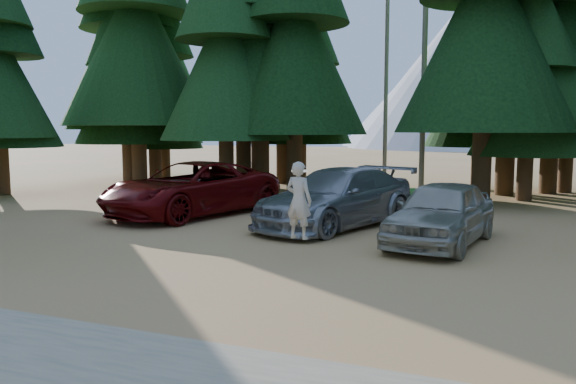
# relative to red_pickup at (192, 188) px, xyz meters

# --- Properties ---
(ground) EXTENTS (160.00, 160.00, 0.00)m
(ground) POSITION_rel_red_pickup_xyz_m (5.21, -4.90, -0.88)
(ground) COLOR #AD8A49
(ground) RESTS_ON ground
(forest_belt_north) EXTENTS (36.00, 7.00, 22.00)m
(forest_belt_north) POSITION_rel_red_pickup_xyz_m (5.21, 10.10, -0.88)
(forest_belt_north) COLOR black
(forest_belt_north) RESTS_ON ground
(snag_front) EXTENTS (0.24, 0.24, 12.00)m
(snag_front) POSITION_rel_red_pickup_xyz_m (6.01, 9.60, 5.12)
(snag_front) COLOR #696554
(snag_front) RESTS_ON ground
(snag_back) EXTENTS (0.20, 0.20, 10.00)m
(snag_back) POSITION_rel_red_pickup_xyz_m (4.01, 11.10, 4.12)
(snag_back) COLOR #696554
(snag_back) RESTS_ON ground
(mountain_peak) EXTENTS (48.00, 50.00, 28.00)m
(mountain_peak) POSITION_rel_red_pickup_xyz_m (2.62, 83.34, 11.82)
(mountain_peak) COLOR #96999E
(mountain_peak) RESTS_ON ground
(red_pickup) EXTENTS (4.51, 6.90, 1.77)m
(red_pickup) POSITION_rel_red_pickup_xyz_m (0.00, 0.00, 0.00)
(red_pickup) COLOR #600809
(red_pickup) RESTS_ON ground
(silver_minivan_center) EXTENTS (4.20, 6.30, 1.70)m
(silver_minivan_center) POSITION_rel_red_pickup_xyz_m (5.10, -0.35, -0.04)
(silver_minivan_center) COLOR #95979C
(silver_minivan_center) RESTS_ON ground
(silver_minivan_right) EXTENTS (2.58, 4.88, 1.58)m
(silver_minivan_right) POSITION_rel_red_pickup_xyz_m (8.25, -1.87, -0.09)
(silver_minivan_right) COLOR #AAA697
(silver_minivan_right) RESTS_ON ground
(frisbee_player) EXTENTS (0.68, 0.51, 1.69)m
(frisbee_player) POSITION_rel_red_pickup_xyz_m (5.55, -4.65, 0.41)
(frisbee_player) COLOR beige
(frisbee_player) RESTS_ON ground
(log_left) EXTENTS (3.85, 1.16, 0.28)m
(log_left) POSITION_rel_red_pickup_xyz_m (4.81, 4.07, -0.74)
(log_left) COLOR #696554
(log_left) RESTS_ON ground
(log_mid) EXTENTS (3.11, 0.96, 0.26)m
(log_mid) POSITION_rel_red_pickup_xyz_m (6.48, 5.29, -0.75)
(log_mid) COLOR #696554
(log_mid) RESTS_ON ground
(log_right) EXTENTS (4.14, 2.52, 0.29)m
(log_right) POSITION_rel_red_pickup_xyz_m (6.53, 4.31, -0.74)
(log_right) COLOR #696554
(log_right) RESTS_ON ground
(shrub_far_left) EXTENTS (0.87, 0.87, 0.48)m
(shrub_far_left) POSITION_rel_red_pickup_xyz_m (-1.54, 2.85, -0.64)
(shrub_far_left) COLOR #2B6D20
(shrub_far_left) RESTS_ON ground
(shrub_left) EXTENTS (0.93, 0.93, 0.51)m
(shrub_left) POSITION_rel_red_pickup_xyz_m (1.86, 2.86, -0.63)
(shrub_left) COLOR #2B6D20
(shrub_left) RESTS_ON ground
(shrub_center_left) EXTENTS (1.26, 1.26, 0.70)m
(shrub_center_left) POSITION_rel_red_pickup_xyz_m (6.44, 4.67, -0.54)
(shrub_center_left) COLOR #2B6D20
(shrub_center_left) RESTS_ON ground
(shrub_center_right) EXTENTS (0.96, 0.96, 0.53)m
(shrub_center_right) POSITION_rel_red_pickup_xyz_m (3.46, 5.10, -0.62)
(shrub_center_right) COLOR #2B6D20
(shrub_center_right) RESTS_ON ground
(shrub_right) EXTENTS (0.95, 0.95, 0.52)m
(shrub_right) POSITION_rel_red_pickup_xyz_m (7.32, 3.63, -0.62)
(shrub_right) COLOR #2B6D20
(shrub_right) RESTS_ON ground
(shrub_edge_west) EXTENTS (0.76, 0.76, 0.42)m
(shrub_edge_west) POSITION_rel_red_pickup_xyz_m (-3.80, 1.69, -0.68)
(shrub_edge_west) COLOR #2B6D20
(shrub_edge_west) RESTS_ON ground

